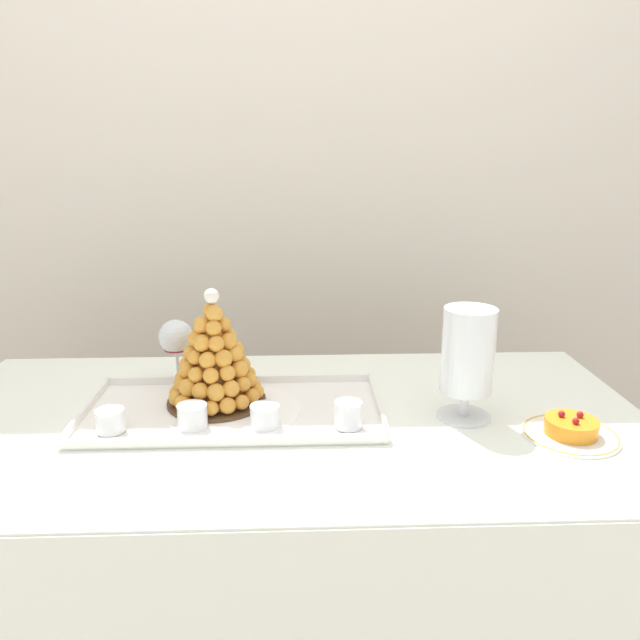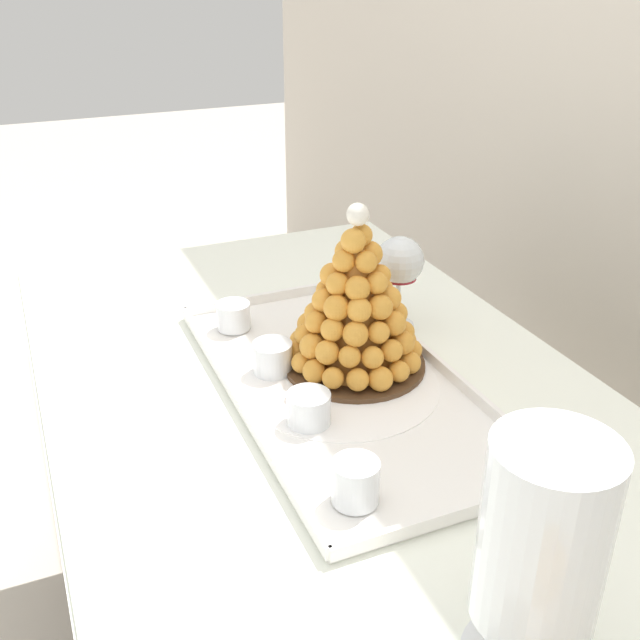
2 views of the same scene
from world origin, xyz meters
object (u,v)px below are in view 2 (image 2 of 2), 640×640
serving_tray (341,386)px  dessert_cup_mid_left (273,359)px  dessert_cup_mid_right (356,483)px  wine_glass (400,264)px  dessert_cup_left (234,317)px  macaron_goblet (543,541)px  croquembouche (355,307)px  dessert_cup_centre (309,409)px

serving_tray → dessert_cup_mid_left: bearing=-132.9°
dessert_cup_mid_right → wine_glass: (-0.40, 0.27, 0.08)m
dessert_cup_left → wine_glass: 0.30m
dessert_cup_left → macaron_goblet: 0.75m
dessert_cup_mid_left → macaron_goblet: (0.58, 0.04, 0.12)m
dessert_cup_mid_left → dessert_cup_mid_right: bearing=-2.1°
serving_tray → croquembouche: 0.12m
wine_glass → dessert_cup_mid_left: bearing=-73.5°
macaron_goblet → wine_glass: (-0.66, 0.22, -0.03)m
croquembouche → dessert_cup_mid_right: croquembouche is taller
dessert_cup_mid_left → dessert_cup_mid_right: (0.32, -0.01, 0.00)m
dessert_cup_mid_left → dessert_cup_centre: (0.15, -0.00, -0.00)m
dessert_cup_mid_left → macaron_goblet: 0.59m
dessert_cup_mid_right → serving_tray: bearing=159.1°
macaron_goblet → wine_glass: bearing=161.5°
serving_tray → dessert_cup_left: (-0.24, -0.09, 0.02)m
dessert_cup_mid_left → dessert_cup_centre: dessert_cup_mid_left is taller
dessert_cup_mid_right → macaron_goblet: (0.26, 0.05, 0.11)m
dessert_cup_centre → macaron_goblet: size_ratio=0.25×
macaron_goblet → dessert_cup_mid_left: bearing=-176.1°
dessert_cup_mid_left → dessert_cup_centre: 0.15m
croquembouche → dessert_cup_centre: (0.12, -0.12, -0.08)m
dessert_cup_left → macaron_goblet: size_ratio=0.24×
serving_tray → dessert_cup_mid_right: 0.26m
serving_tray → wine_glass: size_ratio=3.95×
croquembouche → macaron_goblet: (0.55, -0.08, 0.04)m
serving_tray → wine_glass: wine_glass is taller
croquembouche → dessert_cup_mid_right: bearing=-25.1°
serving_tray → dessert_cup_centre: dessert_cup_centre is taller
macaron_goblet → croquembouche: bearing=171.3°
serving_tray → croquembouche: croquembouche is taller
dessert_cup_mid_right → macaron_goblet: 0.29m
macaron_goblet → wine_glass: 0.69m
dessert_cup_centre → wine_glass: bearing=131.0°
dessert_cup_mid_left → dessert_cup_centre: bearing=-0.4°
dessert_cup_centre → macaron_goblet: (0.43, 0.04, 0.12)m
serving_tray → dessert_cup_left: bearing=-158.7°
serving_tray → dessert_cup_mid_left: size_ratio=10.56×
dessert_cup_left → wine_glass: bearing=71.9°
dessert_cup_mid_right → wine_glass: bearing=145.8°
croquembouche → wine_glass: 0.17m
dessert_cup_mid_right → macaron_goblet: macaron_goblet is taller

